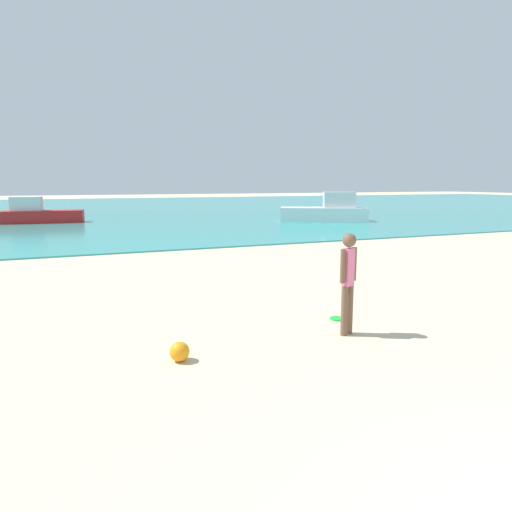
{
  "coord_description": "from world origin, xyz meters",
  "views": [
    {
      "loc": [
        -3.3,
        -0.84,
        2.54
      ],
      "look_at": [
        0.27,
        7.84,
        1.01
      ],
      "focal_mm": 31.57,
      "sensor_mm": 36.0,
      "label": 1
    }
  ],
  "objects_px": {
    "beach_ball": "(180,352)",
    "frisbee": "(337,319)",
    "boat_far": "(39,214)",
    "boat_near": "(327,211)",
    "person_standing": "(348,278)"
  },
  "relations": [
    {
      "from": "boat_near",
      "to": "person_standing",
      "type": "bearing_deg",
      "value": 86.61
    },
    {
      "from": "person_standing",
      "to": "boat_far",
      "type": "distance_m",
      "value": 25.76
    },
    {
      "from": "person_standing",
      "to": "boat_far",
      "type": "relative_size",
      "value": 0.35
    },
    {
      "from": "frisbee",
      "to": "beach_ball",
      "type": "distance_m",
      "value": 3.32
    },
    {
      "from": "person_standing",
      "to": "beach_ball",
      "type": "relative_size",
      "value": 6.0
    },
    {
      "from": "frisbee",
      "to": "boat_far",
      "type": "relative_size",
      "value": 0.06
    },
    {
      "from": "frisbee",
      "to": "boat_near",
      "type": "bearing_deg",
      "value": 59.35
    },
    {
      "from": "boat_far",
      "to": "beach_ball",
      "type": "distance_m",
      "value": 25.32
    },
    {
      "from": "boat_far",
      "to": "beach_ball",
      "type": "xyz_separation_m",
      "value": [
        3.16,
        -25.12,
        -0.48
      ]
    },
    {
      "from": "person_standing",
      "to": "boat_near",
      "type": "distance_m",
      "value": 22.36
    },
    {
      "from": "boat_far",
      "to": "beach_ball",
      "type": "relative_size",
      "value": 17.15
    },
    {
      "from": "person_standing",
      "to": "boat_near",
      "type": "bearing_deg",
      "value": -140.7
    },
    {
      "from": "beach_ball",
      "to": "frisbee",
      "type": "bearing_deg",
      "value": 15.01
    },
    {
      "from": "boat_near",
      "to": "boat_far",
      "type": "relative_size",
      "value": 1.17
    },
    {
      "from": "beach_ball",
      "to": "boat_near",
      "type": "bearing_deg",
      "value": 53.8
    }
  ]
}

